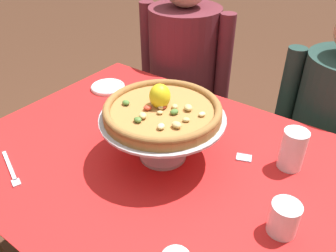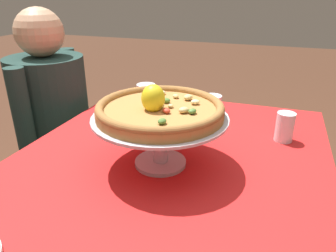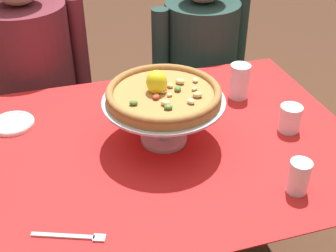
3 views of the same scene
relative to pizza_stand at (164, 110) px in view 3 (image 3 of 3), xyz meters
name	(u,v)px [view 3 (image 3 of 3)]	position (x,y,z in m)	size (l,w,h in m)	color
dining_table	(164,165)	(-0.01, -0.02, -0.22)	(1.30, 0.99, 0.73)	olive
pizza_stand	(164,110)	(0.00, 0.00, 0.00)	(0.40, 0.40, 0.16)	#B7B7C1
pizza	(163,93)	(0.00, 0.00, 0.06)	(0.37, 0.37, 0.10)	#AD753D
water_glass_side_right	(290,120)	(0.44, -0.07, -0.08)	(0.08, 0.08, 0.09)	white
water_glass_front_right	(298,178)	(0.30, -0.35, -0.07)	(0.06, 0.06, 0.10)	white
water_glass_back_right	(239,83)	(0.36, 0.20, -0.06)	(0.08, 0.08, 0.14)	white
side_plate	(12,123)	(-0.49, 0.24, -0.11)	(0.15, 0.15, 0.02)	white
dinner_fork	(73,236)	(-0.35, -0.35, -0.12)	(0.19, 0.09, 0.01)	#B7B7C1
sugar_packet	(211,107)	(0.23, 0.15, -0.12)	(0.05, 0.04, 0.01)	silver
diner_left	(36,87)	(-0.41, 0.74, -0.25)	(0.53, 0.43, 1.22)	navy
diner_right	(200,73)	(0.40, 0.73, -0.29)	(0.52, 0.41, 1.16)	black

